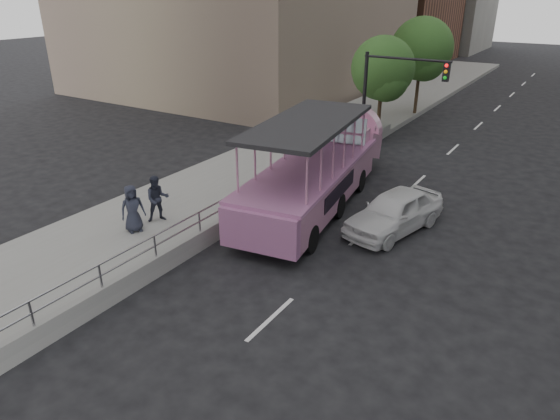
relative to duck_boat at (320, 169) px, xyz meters
The scene contains 12 objects.
ground 6.22m from the duck_boat, 73.17° to the right, with size 160.00×160.00×0.00m, color black.
sidewalk 5.92m from the duck_boat, 133.60° to the left, with size 5.50×80.00×0.30m, color gray.
kerb_wall 4.14m from the duck_boat, 109.71° to the right, with size 0.24×30.00×0.36m, color gray.
guardrail 4.05m from the duck_boat, 109.71° to the right, with size 0.07×22.00×0.71m.
duck_boat is the anchor object (origin of this frame).
car 3.75m from the duck_boat, 15.59° to the right, with size 1.76×4.35×1.48m, color white.
pedestrian_mid 6.52m from the duck_boat, 124.44° to the right, with size 0.83×0.64×1.70m, color #242836.
pedestrian_far 7.48m from the duck_boat, 120.52° to the right, with size 0.82×0.54×1.68m, color #242836.
parking_sign 1.12m from the duck_boat, behind, with size 0.25×0.55×2.62m.
traffic_signal 7.02m from the duck_boat, 89.56° to the left, with size 4.20×0.32×5.20m.
street_tree_near 10.53m from the duck_boat, 98.68° to the left, with size 3.52×3.52×5.72m.
street_tree_far 16.44m from the duck_boat, 94.77° to the left, with size 3.97×3.97×6.45m.
Camera 1 is at (7.07, -11.06, 8.04)m, focal length 32.00 mm.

